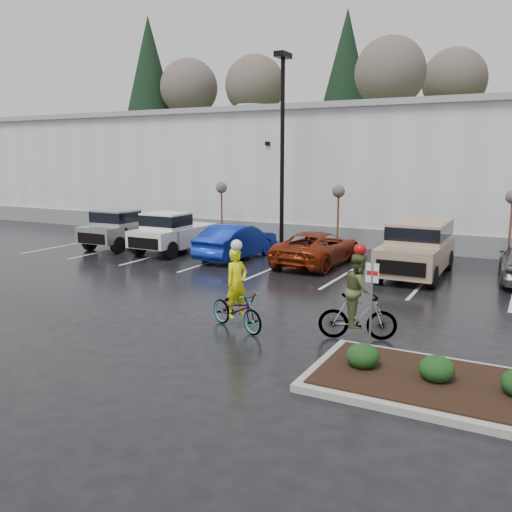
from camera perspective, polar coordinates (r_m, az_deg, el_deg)
The scene contains 16 objects.
ground at distance 14.33m, azimuth -3.32°, elevation -8.06°, with size 120.00×120.00×0.00m, color black.
warehouse at distance 34.34m, azimuth 16.14°, elevation 8.58°, with size 60.50×15.50×7.20m.
wooded_ridge at distance 57.07m, azimuth 20.93°, elevation 8.25°, with size 80.00×25.00×6.00m, color #27401B.
lamppost at distance 26.09m, azimuth 2.80°, elevation 12.97°, with size 0.50×1.00×9.22m.
sapling_west at distance 28.91m, azimuth -3.66°, elevation 6.85°, with size 0.60×0.60×3.20m.
sapling_mid at distance 26.12m, azimuth 8.68°, elevation 6.36°, with size 0.60×0.60×3.20m.
shrub_a at distance 11.79m, azimuth 11.18°, elevation -10.29°, with size 0.70×0.70×0.52m, color black.
shrub_b at distance 11.50m, azimuth 18.49°, elevation -11.20°, with size 0.70×0.70×0.52m, color black.
fire_lane_sign at distance 12.65m, azimuth 12.05°, elevation -4.17°, with size 0.30×0.05×2.20m.
pickup_silver at distance 28.30m, azimuth -13.30°, elevation 2.96°, with size 2.10×5.20×1.96m, color #9FA0A7, non-canonical shape.
pickup_white at distance 26.41m, azimuth -8.25°, elevation 2.61°, with size 2.10×5.20×1.96m, color white, non-canonical shape.
car_blue at distance 24.35m, azimuth -2.04°, elevation 1.57°, with size 1.65×4.73×1.56m, color #0D2493.
car_red at distance 23.08m, azimuth 6.46°, elevation 0.85°, with size 2.37×5.14×1.43m, color maroon.
suv_tan at distance 21.65m, azimuth 16.52°, elevation 0.69°, with size 2.20×5.10×2.06m, color tan, non-canonical shape.
cyclist_hivis at distance 14.42m, azimuth -2.03°, elevation -4.84°, with size 2.11×1.37×2.42m.
cyclist_olive at distance 13.81m, azimuth 10.69°, elevation -5.11°, with size 1.96×1.16×2.45m.
Camera 1 is at (7.05, -11.61, 4.56)m, focal length 38.00 mm.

